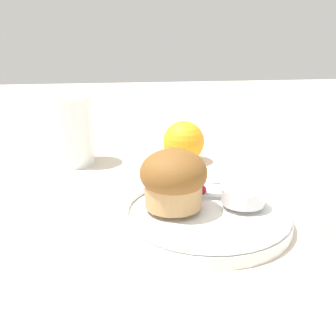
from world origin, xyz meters
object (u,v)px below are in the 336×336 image
(butter_knife, at_px, (195,191))
(orange_fruit, at_px, (186,142))
(muffin, at_px, (173,179))
(juice_glass, at_px, (70,131))

(butter_knife, xyz_separation_m, orange_fruit, (0.03, 0.19, 0.01))
(muffin, relative_size, orange_fruit, 1.08)
(juice_glass, bearing_deg, muffin, -60.01)
(butter_knife, distance_m, juice_glass, 0.27)
(muffin, distance_m, butter_knife, 0.06)
(orange_fruit, bearing_deg, muffin, -104.85)
(juice_glass, bearing_deg, butter_knife, -49.98)
(muffin, distance_m, juice_glass, 0.28)
(muffin, height_order, orange_fruit, muffin)
(orange_fruit, bearing_deg, butter_knife, -97.66)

